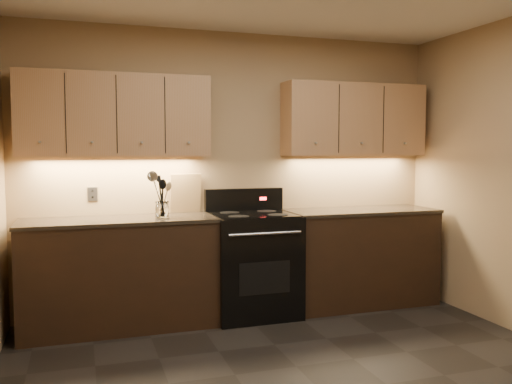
# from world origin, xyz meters

# --- Properties ---
(wall_back) EXTENTS (4.00, 0.04, 2.60)m
(wall_back) POSITION_xyz_m (0.00, 2.00, 1.30)
(wall_back) COLOR tan
(wall_back) RESTS_ON ground
(counter_left) EXTENTS (1.62, 0.62, 0.93)m
(counter_left) POSITION_xyz_m (-1.10, 1.70, 0.47)
(counter_left) COLOR black
(counter_left) RESTS_ON ground
(counter_right) EXTENTS (1.46, 0.62, 0.93)m
(counter_right) POSITION_xyz_m (1.18, 1.70, 0.47)
(counter_right) COLOR black
(counter_right) RESTS_ON ground
(stove) EXTENTS (0.76, 0.68, 1.14)m
(stove) POSITION_xyz_m (0.08, 1.68, 0.48)
(stove) COLOR black
(stove) RESTS_ON ground
(upper_cab_left) EXTENTS (1.60, 0.30, 0.70)m
(upper_cab_left) POSITION_xyz_m (-1.10, 1.85, 1.80)
(upper_cab_left) COLOR #A97C54
(upper_cab_left) RESTS_ON wall_back
(upper_cab_right) EXTENTS (1.44, 0.30, 0.70)m
(upper_cab_right) POSITION_xyz_m (1.18, 1.85, 1.80)
(upper_cab_right) COLOR #A97C54
(upper_cab_right) RESTS_ON wall_back
(outlet_plate) EXTENTS (0.08, 0.01, 0.12)m
(outlet_plate) POSITION_xyz_m (-1.30, 1.99, 1.12)
(outlet_plate) COLOR #B2B5BA
(outlet_plate) RESTS_ON wall_back
(utensil_crock) EXTENTS (0.15, 0.15, 0.14)m
(utensil_crock) POSITION_xyz_m (-0.74, 1.66, 0.99)
(utensil_crock) COLOR white
(utensil_crock) RESTS_ON counter_left
(cutting_board) EXTENTS (0.29, 0.08, 0.36)m
(cutting_board) POSITION_xyz_m (-0.48, 1.97, 1.11)
(cutting_board) COLOR tan
(cutting_board) RESTS_ON counter_left
(wooden_spoon) EXTENTS (0.15, 0.11, 0.30)m
(wooden_spoon) POSITION_xyz_m (-0.76, 1.65, 1.09)
(wooden_spoon) COLOR tan
(wooden_spoon) RESTS_ON utensil_crock
(black_spoon) EXTENTS (0.07, 0.10, 0.31)m
(black_spoon) POSITION_xyz_m (-0.74, 1.66, 1.10)
(black_spoon) COLOR black
(black_spoon) RESTS_ON utensil_crock
(black_turner) EXTENTS (0.14, 0.17, 0.37)m
(black_turner) POSITION_xyz_m (-0.73, 1.62, 1.13)
(black_turner) COLOR black
(black_turner) RESTS_ON utensil_crock
(steel_spatula) EXTENTS (0.20, 0.12, 0.41)m
(steel_spatula) POSITION_xyz_m (-0.72, 1.66, 1.14)
(steel_spatula) COLOR silver
(steel_spatula) RESTS_ON utensil_crock
(steel_skimmer) EXTENTS (0.19, 0.10, 0.39)m
(steel_skimmer) POSITION_xyz_m (-0.72, 1.65, 1.13)
(steel_skimmer) COLOR silver
(steel_skimmer) RESTS_ON utensil_crock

